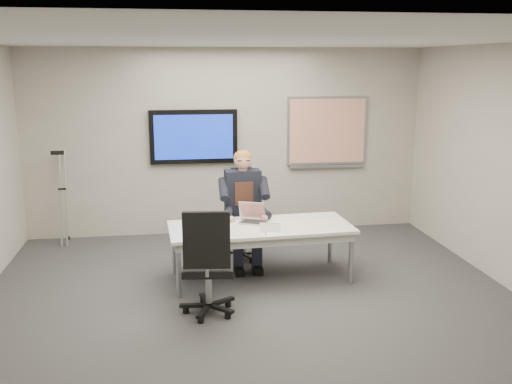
{
  "coord_description": "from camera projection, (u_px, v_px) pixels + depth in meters",
  "views": [
    {
      "loc": [
        -0.84,
        -5.54,
        2.58
      ],
      "look_at": [
        0.14,
        0.95,
        1.08
      ],
      "focal_mm": 40.0,
      "sensor_mm": 36.0,
      "label": 1
    }
  ],
  "objects": [
    {
      "name": "crutch",
      "position": [
        63.0,
        196.0,
        8.19
      ],
      "size": [
        0.47,
        0.75,
        1.48
      ],
      "primitive_type": null,
      "rotation": [
        -0.23,
        0.0,
        0.4
      ],
      "color": "#A3A5AA",
      "rests_on": "ground"
    },
    {
      "name": "office_chair_far",
      "position": [
        242.0,
        236.0,
        7.64
      ],
      "size": [
        0.52,
        0.52,
        0.96
      ],
      "rotation": [
        0.0,
        0.0,
        0.14
      ],
      "color": "black",
      "rests_on": "ground"
    },
    {
      "name": "whiteboard",
      "position": [
        327.0,
        132.0,
        8.78
      ],
      "size": [
        1.25,
        0.08,
        1.1
      ],
      "color": "#999BA1",
      "rests_on": "wall_back"
    },
    {
      "name": "laptop",
      "position": [
        253.0,
        217.0,
        6.98
      ],
      "size": [
        0.39,
        0.42,
        0.23
      ],
      "rotation": [
        0.0,
        0.0,
        -0.41
      ],
      "color": "#B4B4B6",
      "rests_on": "conference_table"
    },
    {
      "name": "floor",
      "position": [
        256.0,
        312.0,
        6.03
      ],
      "size": [
        6.0,
        6.0,
        0.02
      ],
      "primitive_type": "cube",
      "color": "#343436",
      "rests_on": "ground"
    },
    {
      "name": "pen",
      "position": [
        266.0,
        233.0,
        6.5
      ],
      "size": [
        0.02,
        0.13,
        0.01
      ],
      "primitive_type": "cylinder",
      "rotation": [
        0.0,
        1.57,
        1.47
      ],
      "color": "black",
      "rests_on": "conference_table"
    },
    {
      "name": "tv_display",
      "position": [
        194.0,
        137.0,
        8.47
      ],
      "size": [
        1.3,
        0.09,
        0.8
      ],
      "color": "black",
      "rests_on": "wall_back"
    },
    {
      "name": "name_tent",
      "position": [
        270.0,
        227.0,
        6.6
      ],
      "size": [
        0.25,
        0.13,
        0.09
      ],
      "primitive_type": null,
      "rotation": [
        0.0,
        0.0,
        -0.28
      ],
      "color": "white",
      "rests_on": "conference_table"
    },
    {
      "name": "wall_front",
      "position": [
        347.0,
        306.0,
        2.83
      ],
      "size": [
        6.0,
        0.02,
        2.8
      ],
      "primitive_type": "cube",
      "color": "#A19D91",
      "rests_on": "ground"
    },
    {
      "name": "conference_table",
      "position": [
        260.0,
        232.0,
        6.84
      ],
      "size": [
        2.22,
        1.02,
        0.67
      ],
      "rotation": [
        0.0,
        0.0,
        0.05
      ],
      "color": "white",
      "rests_on": "ground"
    },
    {
      "name": "wall_back",
      "position": [
        227.0,
        142.0,
        8.62
      ],
      "size": [
        6.0,
        0.02,
        2.8
      ],
      "primitive_type": "cube",
      "color": "#A19D91",
      "rests_on": "ground"
    },
    {
      "name": "office_chair_near",
      "position": [
        208.0,
        282.0,
        5.89
      ],
      "size": [
        0.62,
        0.62,
        1.17
      ],
      "rotation": [
        0.0,
        0.0,
        3.03
      ],
      "color": "black",
      "rests_on": "ground"
    },
    {
      "name": "ceiling",
      "position": [
        256.0,
        39.0,
        5.41
      ],
      "size": [
        6.0,
        6.0,
        0.02
      ],
      "primitive_type": "cube",
      "color": "silver",
      "rests_on": "wall_back"
    },
    {
      "name": "seated_person",
      "position": [
        245.0,
        220.0,
        7.33
      ],
      "size": [
        0.47,
        0.8,
        1.48
      ],
      "rotation": [
        0.0,
        0.0,
        0.04
      ],
      "color": "#1E2133",
      "rests_on": "office_chair_far"
    }
  ]
}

